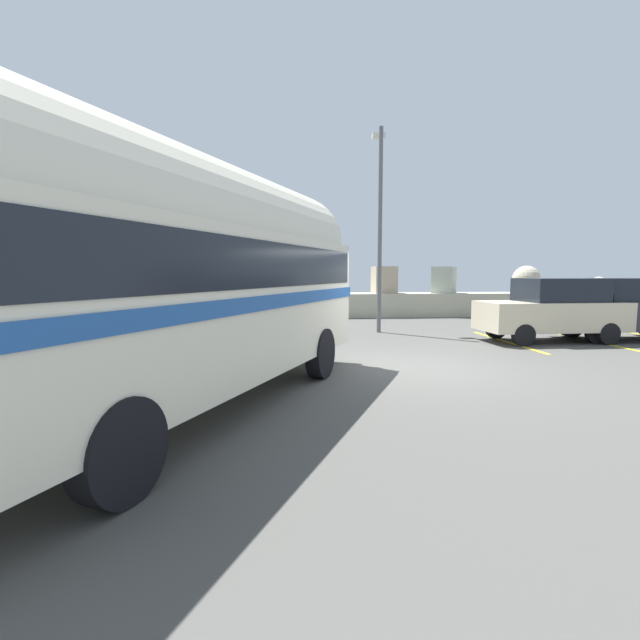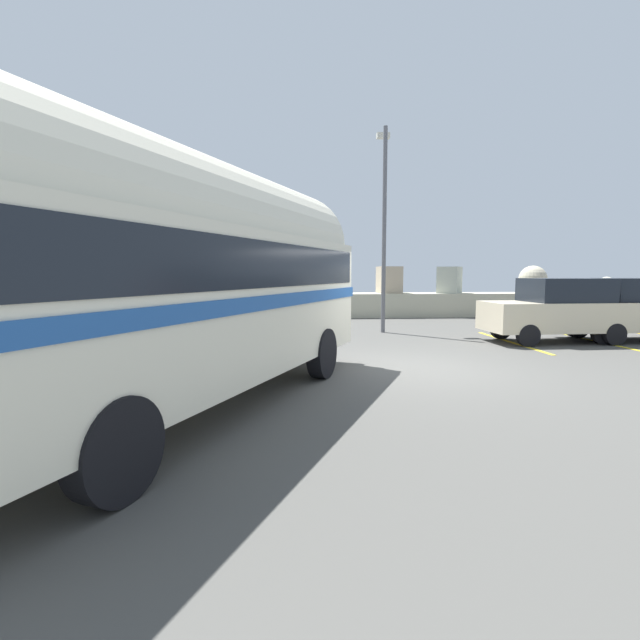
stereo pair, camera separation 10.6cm
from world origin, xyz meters
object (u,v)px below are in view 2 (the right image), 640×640
object	(u,v)px
parked_car_nearest	(558,310)
vintage_coach	(188,272)
parked_car_middle	(635,309)
lamp_post	(384,220)

from	to	relation	value
parked_car_nearest	vintage_coach	bearing A→B (deg)	121.28
vintage_coach	parked_car_middle	bearing A→B (deg)	52.44
vintage_coach	parked_car_middle	distance (m)	13.32
parked_car_nearest	lamp_post	distance (m)	6.04
vintage_coach	parked_car_middle	world-z (taller)	vintage_coach
vintage_coach	parked_car_nearest	distance (m)	11.18
vintage_coach	parked_car_nearest	size ratio (longest dim) A/B	2.12
parked_car_nearest	parked_car_middle	distance (m)	2.44
lamp_post	parked_car_middle	bearing A→B (deg)	-19.90
parked_car_middle	lamp_post	xyz separation A→B (m)	(-7.05, 2.55, 2.84)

